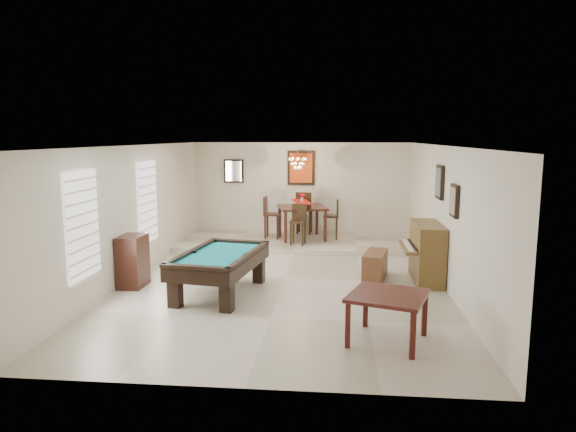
% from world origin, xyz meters
% --- Properties ---
extents(ground_plane, '(6.00, 9.00, 0.02)m').
position_xyz_m(ground_plane, '(0.00, 0.00, -0.01)').
color(ground_plane, beige).
extents(wall_back, '(6.00, 0.04, 2.60)m').
position_xyz_m(wall_back, '(0.00, 4.50, 1.30)').
color(wall_back, silver).
rests_on(wall_back, ground_plane).
extents(wall_front, '(6.00, 0.04, 2.60)m').
position_xyz_m(wall_front, '(0.00, -4.50, 1.30)').
color(wall_front, silver).
rests_on(wall_front, ground_plane).
extents(wall_left, '(0.04, 9.00, 2.60)m').
position_xyz_m(wall_left, '(-3.00, 0.00, 1.30)').
color(wall_left, silver).
rests_on(wall_left, ground_plane).
extents(wall_right, '(0.04, 9.00, 2.60)m').
position_xyz_m(wall_right, '(3.00, 0.00, 1.30)').
color(wall_right, silver).
rests_on(wall_right, ground_plane).
extents(ceiling, '(6.00, 9.00, 0.04)m').
position_xyz_m(ceiling, '(0.00, 0.00, 2.60)').
color(ceiling, white).
rests_on(ceiling, wall_back).
extents(dining_step, '(6.00, 2.50, 0.12)m').
position_xyz_m(dining_step, '(0.00, 3.25, 0.06)').
color(dining_step, beige).
rests_on(dining_step, ground_plane).
extents(window_left_front, '(0.06, 1.00, 1.70)m').
position_xyz_m(window_left_front, '(-2.97, -2.20, 1.40)').
color(window_left_front, white).
rests_on(window_left_front, wall_left).
extents(window_left_rear, '(0.06, 1.00, 1.70)m').
position_xyz_m(window_left_rear, '(-2.97, 0.60, 1.40)').
color(window_left_rear, white).
rests_on(window_left_rear, wall_left).
extents(pool_table, '(1.48, 2.31, 0.72)m').
position_xyz_m(pool_table, '(-1.05, -1.11, 0.36)').
color(pool_table, black).
rests_on(pool_table, ground_plane).
extents(square_table, '(1.24, 1.24, 0.67)m').
position_xyz_m(square_table, '(1.70, -3.00, 0.34)').
color(square_table, '#37100D').
rests_on(square_table, ground_plane).
extents(upright_piano, '(0.76, 1.35, 1.13)m').
position_xyz_m(upright_piano, '(2.60, 0.07, 0.56)').
color(upright_piano, brown).
rests_on(upright_piano, ground_plane).
extents(piano_bench, '(0.58, 1.01, 0.53)m').
position_xyz_m(piano_bench, '(1.76, 0.13, 0.27)').
color(piano_bench, brown).
rests_on(piano_bench, ground_plane).
extents(apothecary_chest, '(0.43, 0.64, 0.96)m').
position_xyz_m(apothecary_chest, '(-2.77, -0.81, 0.48)').
color(apothecary_chest, black).
rests_on(apothecary_chest, ground_plane).
extents(dining_table, '(1.42, 1.42, 0.97)m').
position_xyz_m(dining_table, '(0.10, 3.40, 0.60)').
color(dining_table, black).
rests_on(dining_table, dining_step).
extents(flower_vase, '(0.15, 0.15, 0.22)m').
position_xyz_m(flower_vase, '(0.10, 3.40, 1.20)').
color(flower_vase, '#AF0F15').
rests_on(flower_vase, dining_table).
extents(dining_chair_south, '(0.41, 0.41, 0.99)m').
position_xyz_m(dining_chair_south, '(0.05, 2.64, 0.62)').
color(dining_chair_south, black).
rests_on(dining_chair_south, dining_step).
extents(dining_chair_north, '(0.45, 0.45, 1.16)m').
position_xyz_m(dining_chair_north, '(0.12, 4.14, 0.70)').
color(dining_chair_north, black).
rests_on(dining_chair_north, dining_step).
extents(dining_chair_west, '(0.43, 0.43, 1.09)m').
position_xyz_m(dining_chair_west, '(-0.67, 3.38, 0.67)').
color(dining_chair_west, black).
rests_on(dining_chair_west, dining_step).
extents(dining_chair_east, '(0.39, 0.39, 1.04)m').
position_xyz_m(dining_chair_east, '(0.85, 3.42, 0.64)').
color(dining_chair_east, black).
rests_on(dining_chair_east, dining_step).
extents(chandelier, '(0.44, 0.44, 0.60)m').
position_xyz_m(chandelier, '(0.00, 3.20, 2.20)').
color(chandelier, '#FFE5B2').
rests_on(chandelier, ceiling).
extents(back_painting, '(0.75, 0.06, 0.95)m').
position_xyz_m(back_painting, '(0.00, 4.46, 1.90)').
color(back_painting, '#D84C14').
rests_on(back_painting, wall_back).
extents(back_mirror, '(0.55, 0.06, 0.65)m').
position_xyz_m(back_mirror, '(-1.90, 4.46, 1.80)').
color(back_mirror, white).
rests_on(back_mirror, wall_back).
extents(right_picture_upper, '(0.06, 0.55, 0.65)m').
position_xyz_m(right_picture_upper, '(2.96, 0.30, 1.90)').
color(right_picture_upper, slate).
rests_on(right_picture_upper, wall_right).
extents(right_picture_lower, '(0.06, 0.45, 0.55)m').
position_xyz_m(right_picture_lower, '(2.96, -1.00, 1.70)').
color(right_picture_lower, gray).
rests_on(right_picture_lower, wall_right).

